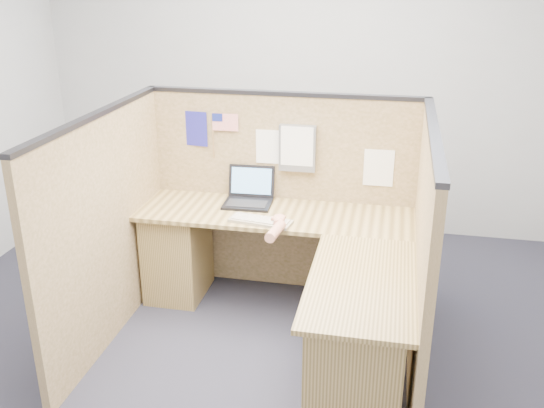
% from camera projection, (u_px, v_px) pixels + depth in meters
% --- Properties ---
extents(floor, '(5.00, 5.00, 0.00)m').
position_uv_depth(floor, '(254.00, 355.00, 3.94)').
color(floor, black).
rests_on(floor, ground).
extents(wall_back, '(5.00, 0.00, 5.00)m').
position_uv_depth(wall_back, '(310.00, 80.00, 5.48)').
color(wall_back, '#ABADB1').
rests_on(wall_back, floor).
extents(cubicle_partitions, '(2.06, 1.83, 1.53)m').
position_uv_depth(cubicle_partitions, '(267.00, 221.00, 4.05)').
color(cubicle_partitions, brown).
rests_on(cubicle_partitions, floor).
extents(l_desk, '(1.95, 1.75, 0.73)m').
position_uv_depth(l_desk, '(290.00, 283.00, 4.02)').
color(l_desk, brown).
rests_on(l_desk, floor).
extents(laptop, '(0.35, 0.34, 0.25)m').
position_uv_depth(laptop, '(250.00, 194.00, 4.46)').
color(laptop, black).
rests_on(laptop, l_desk).
extents(keyboard, '(0.45, 0.21, 0.03)m').
position_uv_depth(keyboard, '(261.00, 221.00, 4.11)').
color(keyboard, gray).
rests_on(keyboard, l_desk).
extents(mouse, '(0.11, 0.08, 0.04)m').
position_uv_depth(mouse, '(279.00, 221.00, 4.09)').
color(mouse, silver).
rests_on(mouse, l_desk).
extents(hand_forearm, '(0.10, 0.37, 0.08)m').
position_uv_depth(hand_forearm, '(277.00, 227.00, 3.96)').
color(hand_forearm, tan).
rests_on(hand_forearm, l_desk).
extents(blue_poster, '(0.19, 0.03, 0.26)m').
position_uv_depth(blue_poster, '(195.00, 129.00, 4.50)').
color(blue_poster, navy).
rests_on(blue_poster, cubicle_partitions).
extents(american_flag, '(0.20, 0.01, 0.34)m').
position_uv_depth(american_flag, '(222.00, 124.00, 4.43)').
color(american_flag, olive).
rests_on(american_flag, cubicle_partitions).
extents(file_holder, '(0.27, 0.05, 0.34)m').
position_uv_depth(file_holder, '(297.00, 148.00, 4.36)').
color(file_holder, slate).
rests_on(file_holder, cubicle_partitions).
extents(paper_left, '(0.20, 0.01, 0.25)m').
position_uv_depth(paper_left, '(269.00, 147.00, 4.43)').
color(paper_left, white).
rests_on(paper_left, cubicle_partitions).
extents(paper_right, '(0.21, 0.01, 0.27)m').
position_uv_depth(paper_right, '(379.00, 168.00, 4.32)').
color(paper_right, white).
rests_on(paper_right, cubicle_partitions).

